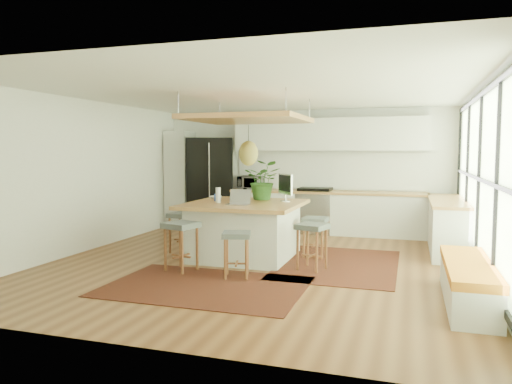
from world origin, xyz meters
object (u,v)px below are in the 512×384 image
(island, at_px, (245,230))
(stool_near_left, at_px, (181,248))
(stool_left_side, at_px, (183,232))
(microwave, at_px, (251,181))
(monitor, at_px, (285,186))
(stool_right_back, at_px, (315,236))
(stool_right_front, at_px, (312,247))
(island_plant, at_px, (264,184))
(stool_near_right, at_px, (237,253))
(fridge, at_px, (211,188))
(laptop, at_px, (238,197))

(island, xyz_separation_m, stool_near_left, (-0.59, -1.18, -0.11))
(stool_near_left, bearing_deg, island, 63.18)
(stool_left_side, bearing_deg, microwave, 81.98)
(monitor, height_order, microwave, monitor)
(stool_near_left, height_order, stool_right_back, stool_near_left)
(stool_right_front, distance_m, island_plant, 1.73)
(stool_near_right, relative_size, stool_left_side, 0.92)
(stool_right_back, height_order, island_plant, island_plant)
(stool_near_right, relative_size, microwave, 1.21)
(fridge, distance_m, stool_right_back, 3.83)
(stool_right_back, xyz_separation_m, microwave, (-1.93, 2.39, 0.75))
(fridge, xyz_separation_m, island, (1.80, -2.79, -0.46))
(fridge, height_order, stool_left_side, fridge)
(monitor, xyz_separation_m, microwave, (-1.40, 2.37, -0.08))
(stool_near_right, xyz_separation_m, stool_right_back, (0.80, 1.66, 0.00))
(stool_near_right, distance_m, island_plant, 2.02)
(fridge, distance_m, stool_near_right, 4.62)
(stool_near_left, relative_size, laptop, 1.96)
(fridge, height_order, laptop, fridge)
(monitor, bearing_deg, fridge, -174.43)
(stool_right_back, bearing_deg, stool_left_side, -172.24)
(fridge, xyz_separation_m, microwave, (1.00, -0.01, 0.18))
(stool_near_right, distance_m, stool_right_front, 1.20)
(stool_right_back, distance_m, microwave, 3.16)
(fridge, distance_m, island, 3.35)
(fridge, distance_m, monitor, 3.39)
(island, distance_m, monitor, 1.02)
(stool_right_front, distance_m, laptop, 1.42)
(island, xyz_separation_m, stool_right_back, (1.12, 0.38, -0.11))
(stool_right_front, bearing_deg, laptop, 173.48)
(stool_near_right, height_order, stool_right_back, stool_right_back)
(monitor, bearing_deg, stool_near_right, -48.97)
(island, bearing_deg, fridge, 122.86)
(stool_right_front, height_order, island_plant, island_plant)
(stool_near_right, bearing_deg, island, 103.95)
(stool_right_back, distance_m, laptop, 1.51)
(island, relative_size, stool_near_right, 2.84)
(stool_near_left, distance_m, stool_left_side, 1.38)
(island, distance_m, stool_near_left, 1.32)
(island, bearing_deg, island_plant, 72.79)
(fridge, distance_m, stool_right_front, 4.53)
(microwave, bearing_deg, stool_near_right, -71.08)
(fridge, distance_m, microwave, 1.01)
(island, xyz_separation_m, stool_left_side, (-1.19, 0.07, -0.11))
(stool_near_right, bearing_deg, monitor, 80.61)
(stool_left_side, height_order, laptop, laptop)
(laptop, bearing_deg, stool_right_back, 34.26)
(stool_right_back, bearing_deg, laptop, -145.54)
(stool_right_back, height_order, monitor, monitor)
(island, xyz_separation_m, stool_near_right, (0.32, -1.28, -0.11))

